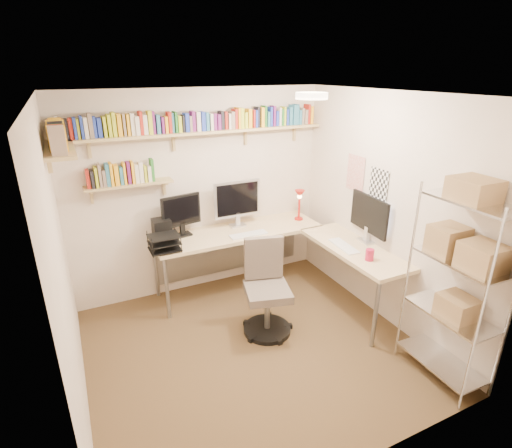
{
  "coord_description": "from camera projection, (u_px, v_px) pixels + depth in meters",
  "views": [
    {
      "loc": [
        -1.44,
        -3.05,
        2.7
      ],
      "look_at": [
        0.3,
        0.55,
        1.13
      ],
      "focal_mm": 28.0,
      "sensor_mm": 36.0,
      "label": 1
    }
  ],
  "objects": [
    {
      "name": "corner_desk",
      "position": [
        258.0,
        237.0,
        4.8
      ],
      "size": [
        2.51,
        2.08,
        1.41
      ],
      "color": "beige",
      "rests_on": "ground"
    },
    {
      "name": "wire_rack",
      "position": [
        463.0,
        258.0,
        3.33
      ],
      "size": [
        0.41,
        0.79,
        1.9
      ],
      "rotation": [
        0.0,
        0.0,
        -0.03
      ],
      "color": "silver",
      "rests_on": "ground"
    },
    {
      "name": "room_shell",
      "position": [
        253.0,
        206.0,
        3.56
      ],
      "size": [
        3.24,
        3.04,
        2.52
      ],
      "color": "beige",
      "rests_on": "ground"
    },
    {
      "name": "ground",
      "position": [
        253.0,
        348.0,
        4.13
      ],
      "size": [
        3.2,
        3.2,
        0.0
      ],
      "primitive_type": "plane",
      "color": "#49351F",
      "rests_on": "ground"
    },
    {
      "name": "office_chair",
      "position": [
        266.0,
        294.0,
        4.28
      ],
      "size": [
        0.56,
        0.57,
        1.03
      ],
      "rotation": [
        0.0,
        0.0,
        -0.26
      ],
      "color": "black",
      "rests_on": "ground"
    },
    {
      "name": "wall_shelves",
      "position": [
        166.0,
        135.0,
        4.3
      ],
      "size": [
        3.12,
        1.09,
        0.79
      ],
      "color": "tan",
      "rests_on": "ground"
    }
  ]
}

